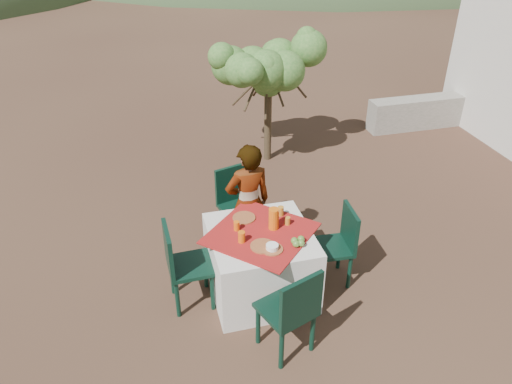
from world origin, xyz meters
TOP-DOWN VIEW (x-y plane):
  - ground at (0.00, 0.00)m, footprint 160.00×160.00m
  - table at (-0.64, -0.04)m, footprint 1.30×1.30m
  - chair_far at (-0.66, 0.97)m, footprint 0.53×0.53m
  - chair_near at (-0.59, -0.91)m, footprint 0.57×0.57m
  - chair_left at (-1.44, -0.01)m, footprint 0.45×0.45m
  - chair_right at (0.21, -0.06)m, footprint 0.44×0.44m
  - person at (-0.61, 0.59)m, footprint 0.56×0.41m
  - shrub_tree at (0.33, 2.95)m, footprint 1.50×1.47m
  - stone_wall at (3.60, 3.40)m, footprint 2.60×0.35m
  - plate_far at (-0.74, 0.25)m, footprint 0.24×0.24m
  - plate_near at (-0.68, -0.26)m, footprint 0.24×0.24m
  - glass_far at (-0.86, 0.07)m, footprint 0.06×0.06m
  - glass_near at (-0.86, -0.13)m, footprint 0.07×0.07m
  - juice_pitcher at (-0.49, 0.01)m, footprint 0.10×0.10m
  - bowl_plate at (-0.60, -0.33)m, footprint 0.21×0.21m
  - white_bowl at (-0.60, -0.33)m, footprint 0.12×0.12m
  - jar_left at (-0.33, 0.03)m, footprint 0.05×0.05m
  - jar_right at (-0.35, 0.21)m, footprint 0.06×0.06m
  - napkin_holder at (-0.48, 0.02)m, footprint 0.07×0.05m
  - fruit_cluster at (-0.34, -0.32)m, footprint 0.14×0.13m

SIDE VIEW (x-z plane):
  - ground at x=0.00m, z-range 0.00..0.00m
  - stone_wall at x=3.60m, z-range 0.00..0.55m
  - table at x=-0.64m, z-range 0.00..0.76m
  - chair_right at x=0.21m, z-range 0.05..0.94m
  - chair_far at x=-0.66m, z-range 0.05..0.99m
  - chair_left at x=-1.44m, z-range 0.05..1.00m
  - chair_near at x=-0.59m, z-range 0.05..1.01m
  - person at x=-0.61m, z-range 0.00..1.44m
  - bowl_plate at x=-0.60m, z-range 0.76..0.77m
  - plate_far at x=-0.74m, z-range 0.76..0.78m
  - plate_near at x=-0.68m, z-range 0.76..0.78m
  - white_bowl at x=-0.60m, z-range 0.77..0.82m
  - fruit_cluster at x=-0.34m, z-range 0.76..0.83m
  - jar_left at x=-0.33m, z-range 0.76..0.85m
  - napkin_holder at x=-0.48m, z-range 0.76..0.85m
  - glass_far at x=-0.86m, z-range 0.76..0.86m
  - jar_right at x=-0.35m, z-range 0.76..0.86m
  - glass_near at x=-0.86m, z-range 0.76..0.88m
  - juice_pitcher at x=-0.49m, z-range 0.76..0.99m
  - shrub_tree at x=0.33m, z-range 0.51..2.27m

